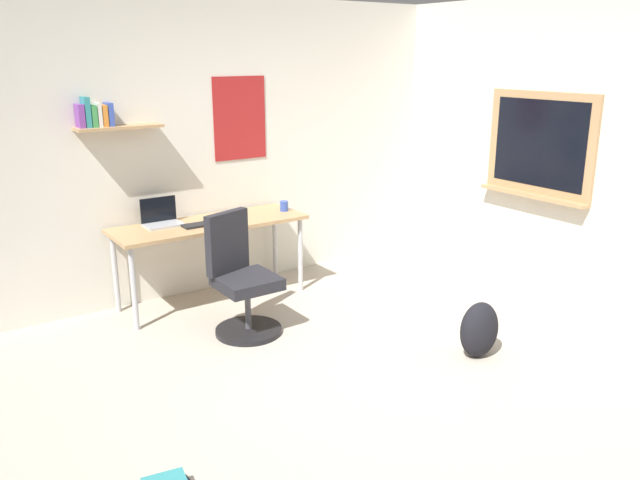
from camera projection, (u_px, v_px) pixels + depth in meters
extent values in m
plane|color=#ADA393|center=(381.00, 391.00, 4.16)|extent=(5.20, 5.20, 0.00)
cube|color=silver|center=(209.00, 148.00, 5.73)|extent=(5.00, 0.10, 2.60)
cube|color=tan|center=(119.00, 127.00, 5.08)|extent=(0.68, 0.20, 0.02)
cube|color=#A51E1E|center=(240.00, 118.00, 5.77)|extent=(0.52, 0.01, 0.74)
cube|color=#7A3D99|center=(80.00, 116.00, 4.92)|extent=(0.04, 0.14, 0.18)
cube|color=teal|center=(86.00, 112.00, 4.94)|extent=(0.04, 0.14, 0.23)
cube|color=#3D934C|center=(93.00, 116.00, 4.97)|extent=(0.04, 0.14, 0.17)
cube|color=silver|center=(98.00, 115.00, 4.99)|extent=(0.03, 0.14, 0.19)
cube|color=orange|center=(103.00, 116.00, 5.02)|extent=(0.04, 0.14, 0.17)
cube|color=#3851B2|center=(109.00, 114.00, 5.04)|extent=(0.04, 0.14, 0.18)
cube|color=silver|center=(620.00, 159.00, 5.13)|extent=(0.10, 5.00, 2.60)
cube|color=tan|center=(540.00, 143.00, 5.65)|extent=(0.04, 1.10, 0.90)
cube|color=black|center=(539.00, 143.00, 5.64)|extent=(0.01, 0.94, 0.76)
cube|color=tan|center=(532.00, 195.00, 5.76)|extent=(0.12, 1.10, 0.03)
cube|color=tan|center=(210.00, 224.00, 5.50)|extent=(1.67, 0.58, 0.03)
cylinder|color=#B7B7BC|center=(134.00, 289.00, 5.00)|extent=(0.04, 0.04, 0.69)
cylinder|color=#B7B7BC|center=(300.00, 255.00, 5.84)|extent=(0.04, 0.04, 0.69)
cylinder|color=#B7B7BC|center=(115.00, 273.00, 5.36)|extent=(0.04, 0.04, 0.69)
cylinder|color=#B7B7BC|center=(275.00, 243.00, 6.20)|extent=(0.04, 0.04, 0.69)
cylinder|color=black|center=(249.00, 330.00, 5.03)|extent=(0.52, 0.52, 0.04)
cylinder|color=#4C4C51|center=(248.00, 308.00, 4.97)|extent=(0.05, 0.05, 0.34)
cube|color=#232328|center=(247.00, 282.00, 4.91)|extent=(0.44, 0.44, 0.09)
cube|color=#232328|center=(227.00, 242.00, 4.95)|extent=(0.40, 0.19, 0.48)
cube|color=#ADAFB5|center=(164.00, 225.00, 5.37)|extent=(0.31, 0.21, 0.02)
cube|color=black|center=(158.00, 209.00, 5.41)|extent=(0.31, 0.01, 0.21)
cube|color=black|center=(204.00, 224.00, 5.39)|extent=(0.37, 0.13, 0.02)
ellipsoid|color=#262628|center=(234.00, 218.00, 5.54)|extent=(0.10, 0.06, 0.03)
cylinder|color=#334CA5|center=(284.00, 206.00, 5.87)|extent=(0.08, 0.08, 0.09)
ellipsoid|color=black|center=(479.00, 330.00, 4.59)|extent=(0.32, 0.22, 0.41)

